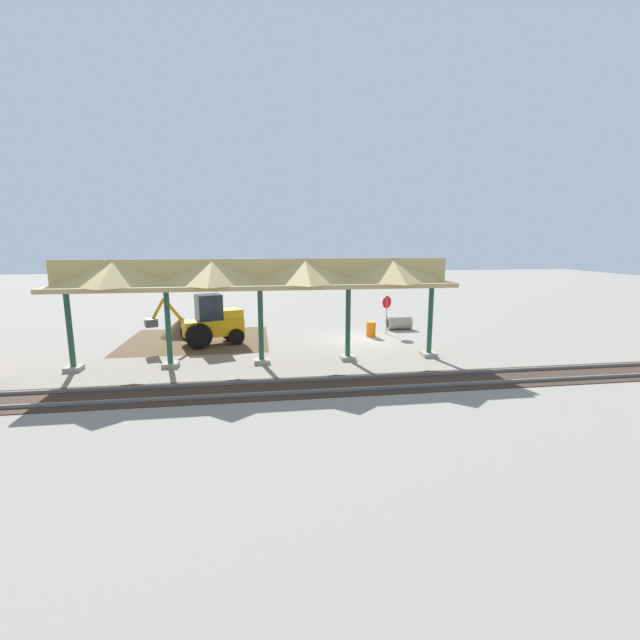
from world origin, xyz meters
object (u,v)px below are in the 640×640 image
Objects in this scene: concrete_pipe at (399,323)px; backhoe at (210,322)px; traffic_barrel at (371,329)px; stop_sign at (387,307)px.

backhoe is at bearing 12.45° from concrete_pipe.
stop_sign is at bearing -150.19° from traffic_barrel.
backhoe is 3.22× the size of concrete_pipe.
stop_sign is 2.16m from concrete_pipe.
concrete_pipe is at bearing -167.55° from backhoe.
stop_sign is at bearing -172.60° from backhoe.
concrete_pipe is at bearing -141.66° from traffic_barrel.
traffic_barrel is at bearing 29.81° from stop_sign.
concrete_pipe is at bearing -135.20° from stop_sign.
backhoe is (10.51, 1.36, -0.44)m from stop_sign.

